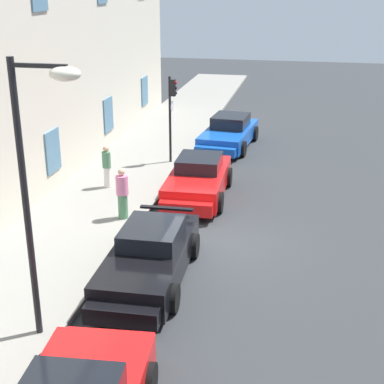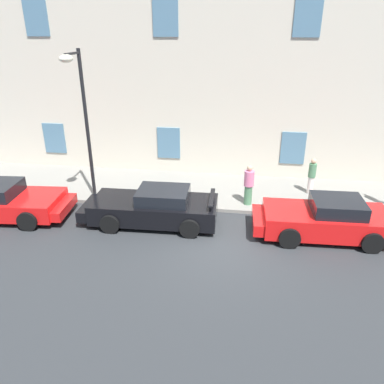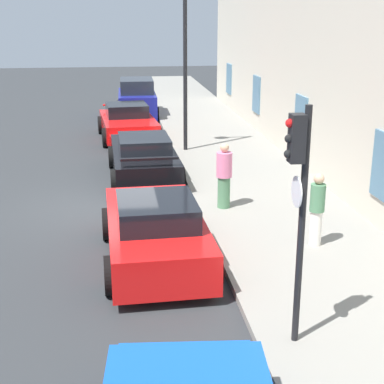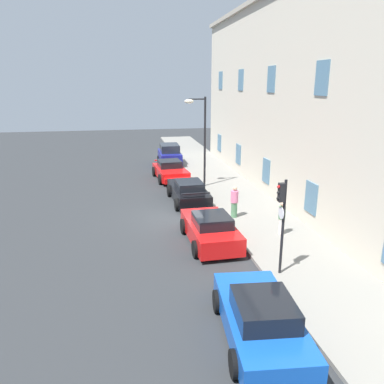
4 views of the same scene
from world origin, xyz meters
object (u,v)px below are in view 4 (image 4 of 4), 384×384
object	(u,v)px
sportscar_red_lead	(171,171)
pedestrian_strolling	(234,202)
street_lamp	(199,126)
sportscar_tail_end	(258,315)
hatchback_parked	(170,156)
traffic_light	(282,211)
pedestrian_admiring	(282,218)
sportscar_yellow_flank	(188,191)
sportscar_white_middle	(209,228)

from	to	relation	value
sportscar_red_lead	pedestrian_strolling	xyz separation A→B (m)	(9.02, 2.14, 0.36)
sportscar_red_lead	street_lamp	distance (m)	4.68
sportscar_tail_end	pedestrian_strolling	xyz separation A→B (m)	(-9.19, 2.03, 0.36)
sportscar_tail_end	street_lamp	bearing A→B (deg)	174.75
sportscar_tail_end	hatchback_parked	world-z (taller)	hatchback_parked
hatchback_parked	traffic_light	size ratio (longest dim) A/B	1.07
pedestrian_admiring	pedestrian_strolling	distance (m)	3.02
sportscar_tail_end	hatchback_parked	distance (m)	23.32
sportscar_yellow_flank	traffic_light	world-z (taller)	traffic_light
traffic_light	pedestrian_admiring	bearing A→B (deg)	155.24
pedestrian_admiring	traffic_light	bearing A→B (deg)	-24.76
street_lamp	pedestrian_admiring	world-z (taller)	street_lamp
sportscar_tail_end	hatchback_parked	size ratio (longest dim) A/B	1.31
sportscar_yellow_flank	traffic_light	bearing A→B (deg)	9.86
sportscar_yellow_flank	traffic_light	size ratio (longest dim) A/B	1.43
sportscar_red_lead	sportscar_yellow_flank	size ratio (longest dim) A/B	0.93
sportscar_tail_end	pedestrian_admiring	bearing A→B (deg)	151.96
hatchback_parked	street_lamp	xyz separation A→B (m)	(7.72, 0.99, 3.35)
sportscar_red_lead	sportscar_tail_end	size ratio (longest dim) A/B	0.94
sportscar_white_middle	pedestrian_strolling	distance (m)	3.18
sportscar_white_middle	traffic_light	world-z (taller)	traffic_light
street_lamp	pedestrian_strolling	xyz separation A→B (m)	(6.41, 0.60, -3.21)
sportscar_yellow_flank	sportscar_tail_end	xyz separation A→B (m)	(12.77, -0.20, 0.01)
sportscar_yellow_flank	sportscar_white_middle	distance (m)	6.10
sportscar_tail_end	traffic_light	xyz separation A→B (m)	(-3.07, 1.88, 1.93)
sportscar_tail_end	traffic_light	world-z (taller)	traffic_light
sportscar_white_middle	hatchback_parked	distance (m)	16.65
sportscar_tail_end	street_lamp	world-z (taller)	street_lamp
sportscar_yellow_flank	hatchback_parked	xyz separation A→B (m)	(-10.55, 0.25, 0.22)
sportscar_red_lead	sportscar_tail_end	distance (m)	18.21
sportscar_tail_end	pedestrian_admiring	size ratio (longest dim) A/B	3.17
sportscar_yellow_flank	street_lamp	bearing A→B (deg)	156.41
sportscar_white_middle	sportscar_tail_end	size ratio (longest dim) A/B	0.94
hatchback_parked	pedestrian_strolling	world-z (taller)	hatchback_parked
hatchback_parked	pedestrian_admiring	xyz separation A→B (m)	(16.77, 3.04, 0.12)
sportscar_white_middle	sportscar_red_lead	bearing A→B (deg)	-178.87
traffic_light	sportscar_yellow_flank	bearing A→B (deg)	-170.14
sportscar_yellow_flank	pedestrian_admiring	world-z (taller)	pedestrian_admiring
sportscar_tail_end	pedestrian_strolling	bearing A→B (deg)	167.55
pedestrian_admiring	pedestrian_strolling	world-z (taller)	pedestrian_strolling
sportscar_red_lead	traffic_light	size ratio (longest dim) A/B	1.32
sportscar_yellow_flank	pedestrian_admiring	distance (m)	7.04
sportscar_red_lead	sportscar_yellow_flank	xyz separation A→B (m)	(5.44, 0.30, -0.00)
sportscar_red_lead	hatchback_parked	bearing A→B (deg)	173.80
sportscar_red_lead	street_lamp	world-z (taller)	street_lamp
street_lamp	sportscar_red_lead	bearing A→B (deg)	-149.49
sportscar_white_middle	street_lamp	bearing A→B (deg)	171.63
sportscar_yellow_flank	pedestrian_strolling	distance (m)	4.04
hatchback_parked	traffic_light	world-z (taller)	traffic_light
sportscar_tail_end	pedestrian_strolling	world-z (taller)	pedestrian_strolling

